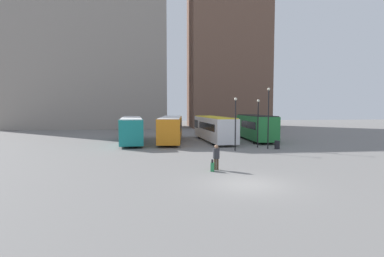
{
  "coord_description": "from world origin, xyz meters",
  "views": [
    {
      "loc": [
        -5.0,
        -15.58,
        4.19
      ],
      "look_at": [
        -1.11,
        15.51,
        1.98
      ],
      "focal_mm": 28.0,
      "sensor_mm": 36.0,
      "label": 1
    }
  ],
  "objects_px": {
    "traveler": "(216,155)",
    "lamp_post_2": "(258,119)",
    "bus_3": "(256,127)",
    "lamp_post_1": "(235,119)",
    "bus_2": "(214,128)",
    "trash_bin": "(277,145)",
    "bus_0": "(131,129)",
    "bus_1": "(171,128)",
    "lamp_post_0": "(268,113)",
    "suitcase": "(212,167)"
  },
  "relations": [
    {
      "from": "traveler",
      "to": "lamp_post_2",
      "type": "height_order",
      "value": "lamp_post_2"
    },
    {
      "from": "bus_3",
      "to": "lamp_post_1",
      "type": "height_order",
      "value": "lamp_post_1"
    },
    {
      "from": "bus_2",
      "to": "bus_3",
      "type": "distance_m",
      "value": 5.53
    },
    {
      "from": "trash_bin",
      "to": "bus_3",
      "type": "bearing_deg",
      "value": 86.45
    },
    {
      "from": "bus_0",
      "to": "lamp_post_2",
      "type": "distance_m",
      "value": 14.96
    },
    {
      "from": "lamp_post_2",
      "to": "trash_bin",
      "type": "height_order",
      "value": "lamp_post_2"
    },
    {
      "from": "traveler",
      "to": "lamp_post_1",
      "type": "bearing_deg",
      "value": -10.85
    },
    {
      "from": "bus_2",
      "to": "bus_3",
      "type": "bearing_deg",
      "value": -89.94
    },
    {
      "from": "traveler",
      "to": "trash_bin",
      "type": "height_order",
      "value": "traveler"
    },
    {
      "from": "bus_1",
      "to": "lamp_post_1",
      "type": "relative_size",
      "value": 2.4
    },
    {
      "from": "bus_1",
      "to": "lamp_post_0",
      "type": "distance_m",
      "value": 12.31
    },
    {
      "from": "bus_2",
      "to": "trash_bin",
      "type": "xyz_separation_m",
      "value": [
        5.01,
        -7.63,
        -1.24
      ]
    },
    {
      "from": "suitcase",
      "to": "lamp_post_1",
      "type": "distance_m",
      "value": 10.18
    },
    {
      "from": "bus_2",
      "to": "bus_1",
      "type": "bearing_deg",
      "value": 82.79
    },
    {
      "from": "bus_0",
      "to": "lamp_post_1",
      "type": "bearing_deg",
      "value": -132.36
    },
    {
      "from": "bus_0",
      "to": "bus_2",
      "type": "xyz_separation_m",
      "value": [
        10.03,
        -0.05,
        0.03
      ]
    },
    {
      "from": "bus_3",
      "to": "lamp_post_2",
      "type": "bearing_deg",
      "value": 164.98
    },
    {
      "from": "lamp_post_0",
      "to": "lamp_post_2",
      "type": "bearing_deg",
      "value": 121.87
    },
    {
      "from": "bus_3",
      "to": "trash_bin",
      "type": "distance_m",
      "value": 8.14
    },
    {
      "from": "bus_0",
      "to": "trash_bin",
      "type": "height_order",
      "value": "bus_0"
    },
    {
      "from": "lamp_post_0",
      "to": "trash_bin",
      "type": "distance_m",
      "value": 3.3
    },
    {
      "from": "traveler",
      "to": "trash_bin",
      "type": "relative_size",
      "value": 2.0
    },
    {
      "from": "bus_2",
      "to": "traveler",
      "type": "bearing_deg",
      "value": 165.44
    },
    {
      "from": "lamp_post_2",
      "to": "trash_bin",
      "type": "relative_size",
      "value": 5.91
    },
    {
      "from": "lamp_post_2",
      "to": "bus_3",
      "type": "bearing_deg",
      "value": 72.83
    },
    {
      "from": "bus_2",
      "to": "trash_bin",
      "type": "relative_size",
      "value": 14.18
    },
    {
      "from": "traveler",
      "to": "trash_bin",
      "type": "bearing_deg",
      "value": -29.42
    },
    {
      "from": "bus_1",
      "to": "lamp_post_2",
      "type": "height_order",
      "value": "lamp_post_2"
    },
    {
      "from": "suitcase",
      "to": "lamp_post_1",
      "type": "relative_size",
      "value": 0.16
    },
    {
      "from": "bus_3",
      "to": "bus_1",
      "type": "bearing_deg",
      "value": 92.55
    },
    {
      "from": "bus_2",
      "to": "traveler",
      "type": "relative_size",
      "value": 7.08
    },
    {
      "from": "lamp_post_1",
      "to": "lamp_post_2",
      "type": "height_order",
      "value": "lamp_post_1"
    },
    {
      "from": "trash_bin",
      "to": "lamp_post_0",
      "type": "bearing_deg",
      "value": 166.18
    },
    {
      "from": "bus_0",
      "to": "bus_3",
      "type": "relative_size",
      "value": 1.18
    },
    {
      "from": "lamp_post_1",
      "to": "trash_bin",
      "type": "height_order",
      "value": "lamp_post_1"
    },
    {
      "from": "bus_3",
      "to": "trash_bin",
      "type": "bearing_deg",
      "value": 178.61
    },
    {
      "from": "suitcase",
      "to": "trash_bin",
      "type": "bearing_deg",
      "value": -29.4
    },
    {
      "from": "trash_bin",
      "to": "lamp_post_2",
      "type": "bearing_deg",
      "value": 140.16
    },
    {
      "from": "bus_1",
      "to": "bus_2",
      "type": "relative_size",
      "value": 1.02
    },
    {
      "from": "bus_3",
      "to": "lamp_post_0",
      "type": "xyz_separation_m",
      "value": [
        -1.39,
        -7.79,
        1.85
      ]
    },
    {
      "from": "traveler",
      "to": "lamp_post_0",
      "type": "bearing_deg",
      "value": -25.49
    },
    {
      "from": "bus_3",
      "to": "bus_0",
      "type": "bearing_deg",
      "value": 93.36
    },
    {
      "from": "bus_2",
      "to": "lamp_post_1",
      "type": "bearing_deg",
      "value": 179.46
    },
    {
      "from": "bus_0",
      "to": "lamp_post_0",
      "type": "height_order",
      "value": "lamp_post_0"
    },
    {
      "from": "bus_2",
      "to": "lamp_post_2",
      "type": "relative_size",
      "value": 2.4
    },
    {
      "from": "bus_0",
      "to": "lamp_post_1",
      "type": "height_order",
      "value": "lamp_post_1"
    },
    {
      "from": "traveler",
      "to": "lamp_post_2",
      "type": "bearing_deg",
      "value": -19.91
    },
    {
      "from": "suitcase",
      "to": "lamp_post_2",
      "type": "bearing_deg",
      "value": -20.27
    },
    {
      "from": "bus_2",
      "to": "lamp_post_0",
      "type": "distance_m",
      "value": 8.7
    },
    {
      "from": "lamp_post_1",
      "to": "bus_1",
      "type": "bearing_deg",
      "value": 123.87
    }
  ]
}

